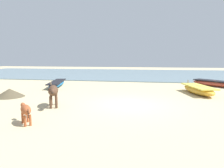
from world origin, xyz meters
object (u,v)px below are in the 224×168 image
Objects in this scene: cow_adult_dark at (53,92)px; fishing_boat_2 at (57,84)px; fishing_boat_0 at (198,89)px; fishing_boat_3 at (215,83)px; calf_near_rust at (26,110)px.

fishing_boat_2 is at bearing 179.07° from cow_adult_dark.
fishing_boat_0 is 1.04× the size of fishing_boat_3.
fishing_boat_3 is (2.27, 3.75, -0.03)m from fishing_boat_0.
fishing_boat_2 is at bearing -25.29° from calf_near_rust.
calf_near_rust reaches higher than fishing_boat_3.
cow_adult_dark is 1.71× the size of calf_near_rust.
fishing_boat_0 is 10.29m from calf_near_rust.
calf_near_rust is at bearing -86.62° from fishing_boat_3.
fishing_boat_0 reaches higher than calf_near_rust.
fishing_boat_3 is at bearing -86.85° from calf_near_rust.
fishing_boat_0 is 4.39m from fishing_boat_3.
fishing_boat_3 reaches higher than fishing_boat_2.
fishing_boat_0 is 10.65m from fishing_boat_2.
cow_adult_dark reaches higher than calf_near_rust.
calf_near_rust is at bearing 121.16° from fishing_boat_0.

